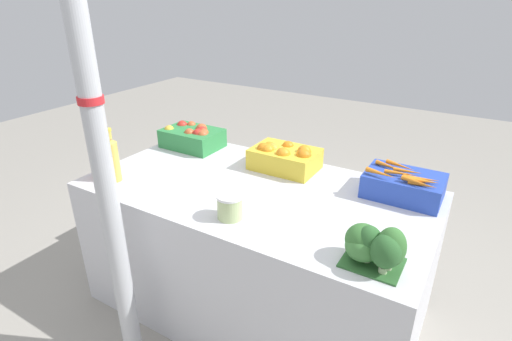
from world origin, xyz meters
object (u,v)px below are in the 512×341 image
object	(u,v)px
carrot_crate	(404,185)
pickle_jar	(230,206)
apple_crate	(193,137)
juice_bottle_ruby	(98,156)
juice_bottle_golden	(112,159)
orange_crate	(284,157)
support_pole	(93,114)
broccoli_pile	(373,246)

from	to	relation	value
carrot_crate	pickle_jar	bearing A→B (deg)	-135.57
apple_crate	juice_bottle_ruby	distance (m)	0.64
carrot_crate	pickle_jar	size ratio (longest dim) A/B	3.09
juice_bottle_ruby	juice_bottle_golden	size ratio (longest dim) A/B	0.95
juice_bottle_golden	pickle_jar	bearing A→B (deg)	0.01
orange_crate	pickle_jar	bearing A→B (deg)	-86.06
support_pole	juice_bottle_golden	size ratio (longest dim) A/B	8.69
carrot_crate	juice_bottle_golden	distance (m)	1.52
support_pole	broccoli_pile	world-z (taller)	support_pole
broccoli_pile	pickle_jar	size ratio (longest dim) A/B	1.91
support_pole	orange_crate	bearing A→B (deg)	69.23
orange_crate	carrot_crate	size ratio (longest dim) A/B	1.00
support_pole	broccoli_pile	size ratio (longest dim) A/B	11.28
broccoli_pile	apple_crate	bearing A→B (deg)	155.32
orange_crate	juice_bottle_golden	world-z (taller)	juice_bottle_golden
orange_crate	broccoli_pile	distance (m)	0.93
support_pole	pickle_jar	distance (m)	0.69
juice_bottle_golden	apple_crate	bearing A→B (deg)	86.17
support_pole	orange_crate	xyz separation A→B (m)	(0.36, 0.94, -0.44)
juice_bottle_ruby	pickle_jar	world-z (taller)	juice_bottle_ruby
juice_bottle_golden	pickle_jar	world-z (taller)	juice_bottle_golden
orange_crate	carrot_crate	xyz separation A→B (m)	(0.67, 0.00, -0.01)
support_pole	carrot_crate	bearing A→B (deg)	42.63
juice_bottle_ruby	pickle_jar	size ratio (longest dim) A/B	2.35
apple_crate	juice_bottle_ruby	xyz separation A→B (m)	(-0.16, -0.62, 0.05)
broccoli_pile	juice_bottle_ruby	size ratio (longest dim) A/B	0.81
apple_crate	juice_bottle_golden	size ratio (longest dim) A/B	1.25
apple_crate	juice_bottle_golden	distance (m)	0.62
orange_crate	juice_bottle_golden	bearing A→B (deg)	-139.46
apple_crate	carrot_crate	distance (m)	1.34
support_pole	juice_bottle_golden	world-z (taller)	support_pole
apple_crate	broccoli_pile	world-z (taller)	broccoli_pile
apple_crate	broccoli_pile	bearing A→B (deg)	-24.68
support_pole	broccoli_pile	bearing A→B (deg)	16.92
support_pole	apple_crate	distance (m)	1.09
carrot_crate	broccoli_pile	distance (m)	0.63
orange_crate	broccoli_pile	world-z (taller)	broccoli_pile
carrot_crate	pickle_jar	distance (m)	0.88
juice_bottle_ruby	orange_crate	bearing A→B (deg)	36.30
support_pole	pickle_jar	bearing A→B (deg)	39.58
orange_crate	juice_bottle_golden	distance (m)	0.94
orange_crate	juice_bottle_ruby	distance (m)	1.04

